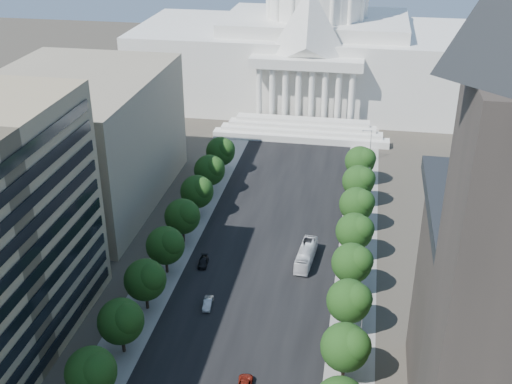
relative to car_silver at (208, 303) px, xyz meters
The scene contains 28 objects.
road_asphalt 28.61m from the car_silver, 75.23° to the left, with size 30.00×260.00×0.01m, color black.
sidewalk_left 30.04m from the car_silver, 112.95° to the left, with size 8.00×260.00×0.02m, color gray.
sidewalk_right 38.17m from the car_silver, 46.45° to the left, with size 8.00×260.00×0.02m, color gray.
capitol 124.27m from the car_silver, 86.60° to the left, with size 120.00×56.00×73.00m.
office_block_left_far 57.27m from the car_silver, 137.23° to the left, with size 38.00×52.00×30.00m, color gray.
tree_l_c 29.06m from the car_silver, 111.34° to the right, with size 7.79×7.60×9.97m.
tree_l_d 18.75m from the car_silver, 125.50° to the right, with size 7.79×7.60×9.97m.
tree_l_e 12.12m from the car_silver, 166.26° to the right, with size 7.79×7.60×9.97m.
tree_l_f 15.17m from the car_silver, 137.61° to the left, with size 7.79×7.60×9.97m.
tree_l_g 24.52m from the car_silver, 115.79° to the left, with size 7.79×7.60×9.97m.
tree_l_h 35.50m from the car_silver, 107.22° to the left, with size 7.79×7.60×9.97m.
tree_l_i 46.98m from the car_silver, 102.85° to the left, with size 7.79×7.60×9.97m.
tree_l_j 58.67m from the car_silver, 100.23° to the left, with size 7.79×7.60×9.97m.
tree_r_d 30.02m from the car_silver, 29.56° to the right, with size 7.79×7.60×9.97m.
tree_r_e 26.39m from the car_silver, ahead, with size 7.79×7.60×9.97m.
tree_r_f 27.92m from the car_silver, 20.27° to the left, with size 7.79×7.60×9.97m.
tree_r_g 33.92m from the car_silver, 39.95° to the left, with size 7.79×7.60×9.97m.
tree_r_h 42.54m from the car_silver, 52.55° to the left, with size 7.79×7.60×9.97m.
tree_r_i 52.51m from the car_silver, 60.59° to the left, with size 7.79×7.60×9.97m.
tree_r_j 63.18m from the car_silver, 65.96° to the left, with size 7.79×7.60×9.97m.
streetlight_c 27.77m from the car_silver, ahead, with size 2.61×0.44×9.00m.
streetlight_d 35.76m from the car_silver, 39.80° to the left, with size 2.61×0.44×9.00m.
streetlight_e 55.11m from the car_silver, 60.29° to the left, with size 2.61×0.44×9.00m.
streetlight_f 77.75m from the car_silver, 69.48° to the left, with size 2.61×0.44×9.00m.
car_silver is the anchor object (origin of this frame).
car_red 21.81m from the car_silver, 60.88° to the right, with size 2.23×4.83×1.34m, color maroon.
car_dark_b 14.12m from the car_silver, 107.74° to the left, with size 1.81×4.45×1.29m, color black.
city_bus 24.23m from the car_silver, 48.56° to the left, with size 2.77×11.85×3.30m, color white.
Camera 1 is at (18.11, -30.30, 70.83)m, focal length 45.00 mm.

